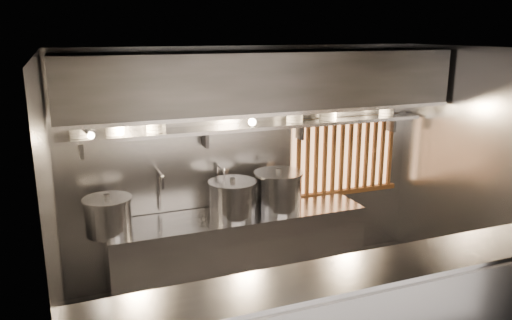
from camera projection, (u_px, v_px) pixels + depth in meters
ceiling at (311, 50)px, 4.40m from camera, size 4.50×4.50×0.00m
wall_back at (251, 163)px, 6.10m from camera, size 4.50×0.00×4.50m
wall_left at (54, 234)px, 3.95m from camera, size 0.00×3.00×3.00m
wall_right at (488, 176)px, 5.55m from camera, size 0.00×3.00×3.00m
cooking_bench at (239, 250)px, 5.90m from camera, size 3.00×0.70×0.90m
bowl_shelf at (257, 127)px, 5.82m from camera, size 4.40×0.34×0.04m
exhaust_hood at (264, 81)px, 5.48m from camera, size 4.40×0.81×0.65m
wood_screen at (345, 156)px, 6.53m from camera, size 1.56×0.09×1.04m
faucet_left at (160, 183)px, 5.60m from camera, size 0.04×0.30×0.50m
faucet_right at (219, 177)px, 5.85m from camera, size 0.04×0.30×0.50m
heat_lamp at (87, 129)px, 4.68m from camera, size 0.25×0.35×0.20m
pendant_bulb at (252, 122)px, 5.66m from camera, size 0.09×0.09×0.19m
stock_pot_left at (108, 215)px, 5.20m from camera, size 0.54×0.54×0.43m
stock_pot_mid at (233, 199)px, 5.68m from camera, size 0.65×0.65×0.46m
stock_pot_right at (278, 190)px, 5.90m from camera, size 0.67×0.67×0.50m
bowl_stack_0 at (79, 131)px, 5.11m from camera, size 0.21×0.21×0.13m
bowl_stack_1 at (115, 129)px, 5.23m from camera, size 0.21×0.21×0.13m
bowl_stack_2 at (156, 126)px, 5.38m from camera, size 0.23×0.23×0.13m
bowl_stack_3 at (295, 115)px, 5.97m from camera, size 0.21×0.21×0.17m
bowl_stack_4 at (328, 113)px, 6.13m from camera, size 0.23×0.23×0.17m
bowl_stack_5 at (386, 109)px, 6.43m from camera, size 0.20×0.20×0.17m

